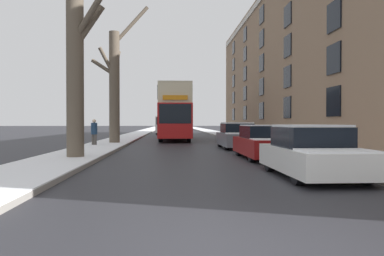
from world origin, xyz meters
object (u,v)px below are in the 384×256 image
(parked_car_0, at_px, (312,153))
(parked_car_2, at_px, (237,136))
(oncoming_van, at_px, (164,125))
(bare_tree_left_0, at_px, (76,58))
(bare_tree_left_1, at_px, (115,83))
(pedestrian_left_sidewalk, at_px, (94,132))
(parked_car_1, at_px, (264,143))
(double_decker_bus, at_px, (174,111))

(parked_car_0, distance_m, parked_car_2, 11.15)
(oncoming_van, bearing_deg, bare_tree_left_0, -94.98)
(oncoming_van, bearing_deg, bare_tree_left_1, -97.27)
(pedestrian_left_sidewalk, bearing_deg, bare_tree_left_0, -51.73)
(parked_car_1, relative_size, parked_car_2, 1.03)
(parked_car_2, relative_size, pedestrian_left_sidewalk, 2.58)
(bare_tree_left_0, bearing_deg, double_decker_bus, 77.15)
(parked_car_0, xyz_separation_m, pedestrian_left_sidewalk, (-8.24, 12.40, 0.26))
(bare_tree_left_0, distance_m, parked_car_0, 9.32)
(bare_tree_left_1, distance_m, oncoming_van, 23.04)
(parked_car_0, bearing_deg, oncoming_van, 96.83)
(bare_tree_left_1, relative_size, parked_car_2, 2.15)
(parked_car_1, distance_m, parked_car_2, 6.02)
(double_decker_bus, bearing_deg, bare_tree_left_1, -119.41)
(parked_car_1, relative_size, pedestrian_left_sidewalk, 2.66)
(parked_car_1, distance_m, pedestrian_left_sidewalk, 10.99)
(bare_tree_left_0, relative_size, pedestrian_left_sidewalk, 4.86)
(oncoming_van, relative_size, pedestrian_left_sidewalk, 3.47)
(bare_tree_left_0, height_order, parked_car_1, bare_tree_left_0)
(bare_tree_left_1, distance_m, pedestrian_left_sidewalk, 4.06)
(parked_car_1, height_order, parked_car_2, parked_car_2)
(parked_car_2, relative_size, oncoming_van, 0.74)
(bare_tree_left_0, distance_m, pedestrian_left_sidewalk, 8.32)
(double_decker_bus, bearing_deg, parked_car_2, -72.24)
(double_decker_bus, bearing_deg, pedestrian_left_sidewalk, -116.83)
(parked_car_1, xyz_separation_m, oncoming_van, (-4.50, 32.42, 0.56))
(oncoming_van, bearing_deg, double_decker_bus, -86.12)
(bare_tree_left_1, height_order, double_decker_bus, bare_tree_left_1)
(double_decker_bus, xyz_separation_m, parked_car_0, (3.44, -21.89, -1.82))
(parked_car_0, height_order, oncoming_van, oncoming_van)
(bare_tree_left_1, relative_size, pedestrian_left_sidewalk, 5.55)
(parked_car_1, relative_size, oncoming_van, 0.77)
(parked_car_0, height_order, parked_car_2, parked_car_2)
(oncoming_van, bearing_deg, parked_car_2, -80.33)
(bare_tree_left_1, distance_m, parked_car_1, 12.69)
(parked_car_0, xyz_separation_m, parked_car_1, (0.00, 5.14, -0.01))
(double_decker_bus, xyz_separation_m, parked_car_2, (3.44, -10.74, -1.79))
(double_decker_bus, xyz_separation_m, pedestrian_left_sidewalk, (-4.80, -9.49, -1.56))
(parked_car_1, bearing_deg, bare_tree_left_0, -176.56)
(bare_tree_left_1, height_order, oncoming_van, bare_tree_left_1)
(bare_tree_left_0, height_order, double_decker_bus, bare_tree_left_0)
(bare_tree_left_0, height_order, pedestrian_left_sidewalk, bare_tree_left_0)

